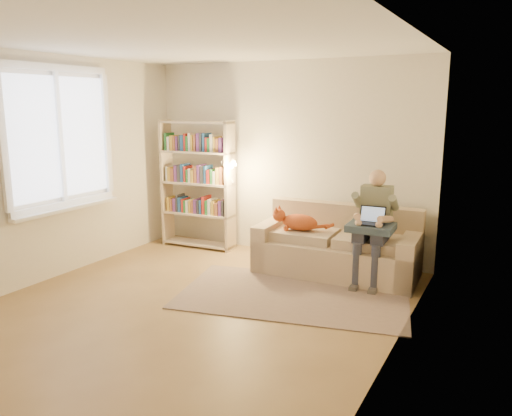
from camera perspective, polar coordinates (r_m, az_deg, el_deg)
The scene contains 13 objects.
floor at distance 5.21m, azimuth -7.34°, elevation -11.26°, with size 4.50×4.50×0.00m, color olive.
ceiling at distance 4.84m, azimuth -8.18°, elevation 18.42°, with size 4.00×4.50×0.02m, color white.
wall_left at distance 6.23m, azimuth -22.85°, elevation 4.11°, with size 0.02×4.50×2.60m, color silver.
wall_right at distance 4.04m, azimuth 15.97°, elevation 0.89°, with size 0.02×4.50×2.60m, color silver.
wall_back at distance 6.79m, azimuth 3.48°, elevation 5.56°, with size 4.00×0.02×2.60m, color silver.
window at distance 6.31m, azimuth -21.20°, elevation 5.01°, with size 0.12×1.52×1.69m.
sofa at distance 6.18m, azimuth 9.30°, elevation -4.70°, with size 1.95×0.95×0.81m.
person at distance 5.82m, azimuth 13.28°, elevation -1.32°, with size 0.37×0.57×1.31m.
cat at distance 6.12m, azimuth 4.89°, elevation -1.54°, with size 0.68×0.26×0.25m.
blanket at distance 5.75m, azimuth 12.43°, elevation -2.10°, with size 0.50×0.41×0.08m, color #2B3B4C.
laptop at distance 5.74m, azimuth 12.49°, elevation -1.22°, with size 0.29×0.25×0.25m.
bookshelf at distance 7.13m, azimuth -6.70°, elevation 3.40°, with size 1.22×0.35×1.82m.
rug at distance 5.49m, azimuth 4.29°, elevation -9.89°, with size 2.41×1.43×0.01m, color gray.
Camera 1 is at (2.82, -3.88, 2.03)m, focal length 35.00 mm.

